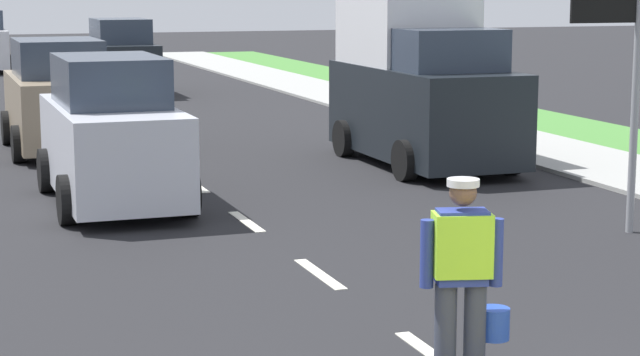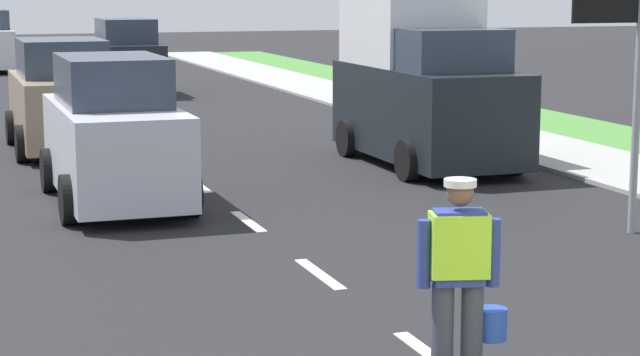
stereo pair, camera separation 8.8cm
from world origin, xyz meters
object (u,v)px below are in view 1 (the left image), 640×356
object	(u,v)px
car_outgoing_far	(121,59)
car_oncoming_second	(59,99)
road_worker	(464,270)
delivery_truck	(419,74)
lane_direction_sign	(621,46)
car_oncoming_lead	(112,136)

from	to	relation	value
car_outgoing_far	car_oncoming_second	distance (m)	11.42
road_worker	delivery_truck	distance (m)	11.45
car_outgoing_far	car_oncoming_second	size ratio (longest dim) A/B	0.99
lane_direction_sign	car_oncoming_lead	xyz separation A→B (m)	(-5.76, 4.18, -1.41)
road_worker	delivery_truck	xyz separation A→B (m)	(4.35, 10.57, 0.68)
lane_direction_sign	road_worker	bearing A→B (deg)	-134.60
car_oncoming_second	car_oncoming_lead	bearing A→B (deg)	-89.19
road_worker	car_oncoming_lead	size ratio (longest dim) A/B	0.40
car_outgoing_far	car_oncoming_second	bearing A→B (deg)	-105.38
delivery_truck	lane_direction_sign	bearing A→B (deg)	-90.15
car_outgoing_far	road_worker	bearing A→B (deg)	-93.44
car_oncoming_second	car_outgoing_far	bearing A→B (deg)	74.62
road_worker	car_oncoming_second	distance (m)	14.36
car_oncoming_second	road_worker	bearing A→B (deg)	-83.97
car_oncoming_lead	car_outgoing_far	bearing A→B (deg)	80.00
car_oncoming_lead	car_oncoming_second	xyz separation A→B (m)	(-0.08, 5.71, -0.01)
car_oncoming_lead	car_outgoing_far	xyz separation A→B (m)	(2.95, 16.72, 0.01)
delivery_truck	car_oncoming_lead	world-z (taller)	delivery_truck
lane_direction_sign	car_oncoming_lead	bearing A→B (deg)	144.06
delivery_truck	car_outgoing_far	size ratio (longest dim) A/B	1.15
car_outgoing_far	delivery_truck	bearing A→B (deg)	-79.13
road_worker	car_outgoing_far	bearing A→B (deg)	86.56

